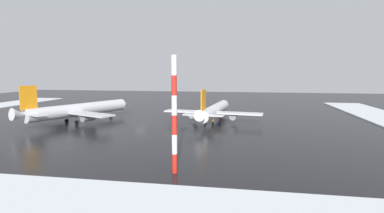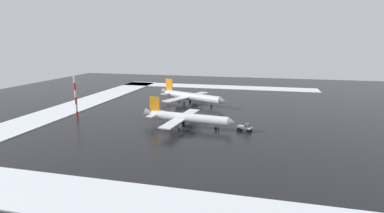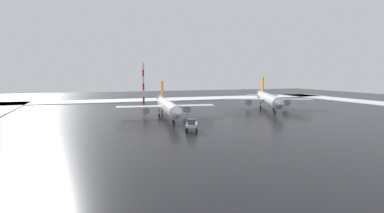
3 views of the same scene
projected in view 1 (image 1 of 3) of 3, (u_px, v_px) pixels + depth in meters
ground_plane at (141, 122)px, 79.20m from camera, size 240.00×240.00×0.00m
airplane_far_rear at (214, 110)px, 79.59m from camera, size 25.97×31.19×9.26m
airplane_foreground_jet at (78, 110)px, 78.31m from camera, size 27.67×32.61×10.23m
pushback_tug at (219, 108)px, 98.30m from camera, size 3.67×5.08×2.50m
ground_crew_beside_wing at (221, 113)px, 90.15m from camera, size 0.36×0.36×1.71m
ground_crew_by_nose_gear at (213, 121)px, 74.96m from camera, size 0.36×0.36×1.71m
antenna_mast at (174, 115)px, 38.97m from camera, size 0.70×0.70×15.53m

